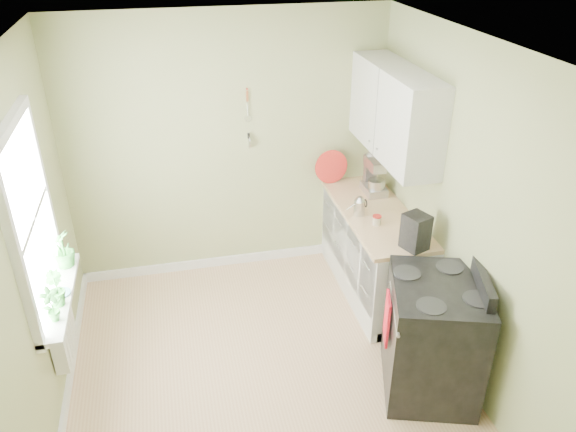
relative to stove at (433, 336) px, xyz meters
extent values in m
cube|color=tan|center=(-1.28, 0.36, -0.51)|extent=(3.20, 3.60, 0.02)
cube|color=white|center=(-1.28, 0.36, 2.21)|extent=(3.20, 3.60, 0.02)
cube|color=tan|center=(-1.28, 2.17, 0.85)|extent=(3.20, 0.02, 2.70)
cube|color=tan|center=(-2.89, 0.36, 0.85)|extent=(0.02, 3.60, 2.70)
cube|color=tan|center=(0.33, 0.36, 0.85)|extent=(0.02, 3.60, 2.70)
cube|color=white|center=(0.02, 1.36, -0.07)|extent=(0.60, 1.60, 0.87)
cube|color=#DDB787|center=(0.01, 1.36, 0.39)|extent=(0.64, 1.60, 0.04)
cube|color=white|center=(0.15, 1.46, 1.35)|extent=(0.35, 1.40, 0.80)
cube|color=white|center=(-2.87, 0.66, 1.05)|extent=(0.02, 1.00, 1.30)
cube|color=white|center=(-2.85, 0.66, 1.73)|extent=(0.06, 1.14, 0.07)
cube|color=white|center=(-2.85, 0.66, 0.36)|extent=(0.06, 1.14, 0.07)
cube|color=white|center=(-2.85, 0.66, 1.05)|extent=(0.04, 1.00, 0.04)
cube|color=white|center=(-2.79, 0.66, 0.38)|extent=(0.18, 1.14, 0.04)
cube|color=white|center=(-2.82, 0.61, 0.05)|extent=(0.12, 0.50, 0.35)
cylinder|color=#DDB787|center=(-1.08, 2.14, 1.38)|extent=(0.02, 0.02, 0.10)
cylinder|color=silver|center=(-1.08, 2.14, 1.26)|extent=(0.01, 0.01, 0.16)
cylinder|color=silver|center=(-1.08, 2.14, 0.92)|extent=(0.01, 0.14, 0.14)
cube|color=black|center=(0.00, 0.00, -0.02)|extent=(0.90, 0.98, 0.96)
cube|color=black|center=(0.00, 0.00, 0.47)|extent=(0.90, 0.98, 0.03)
cube|color=black|center=(0.31, 0.00, 0.54)|extent=(0.31, 0.79, 0.15)
cylinder|color=#B2B2B7|center=(-0.36, 0.00, 0.35)|extent=(0.23, 0.63, 0.02)
cube|color=#B61420|center=(-0.36, 0.11, 0.16)|extent=(0.09, 0.23, 0.40)
cube|color=#B2B2B7|center=(0.13, 1.74, 0.45)|extent=(0.21, 0.30, 0.08)
cube|color=#B2B2B7|center=(0.13, 1.87, 0.59)|extent=(0.12, 0.08, 0.22)
cube|color=#B2B2B7|center=(0.13, 1.76, 0.72)|extent=(0.15, 0.30, 0.10)
sphere|color=#B2B2B7|center=(0.13, 1.87, 0.75)|extent=(0.12, 0.12, 0.12)
cylinder|color=silver|center=(0.13, 1.68, 0.51)|extent=(0.17, 0.17, 0.14)
cylinder|color=silver|center=(-0.18, 1.33, 0.48)|extent=(0.11, 0.11, 0.15)
cone|color=silver|center=(-0.18, 1.33, 0.57)|extent=(0.11, 0.11, 0.04)
cylinder|color=silver|center=(-0.25, 1.33, 0.51)|extent=(0.10, 0.02, 0.08)
cube|color=black|center=(0.08, 0.66, 0.57)|extent=(0.24, 0.25, 0.32)
cylinder|color=black|center=(0.06, 0.66, 0.47)|extent=(0.10, 0.10, 0.11)
cylinder|color=red|center=(-0.23, 2.08, 0.59)|extent=(0.36, 0.10, 0.36)
cylinder|color=#BDAF94|center=(-0.08, 1.11, 0.45)|extent=(0.08, 0.08, 0.08)
cylinder|color=red|center=(-0.08, 1.11, 0.49)|extent=(0.08, 0.08, 0.01)
imported|color=#2E7E2D|center=(-2.78, 0.33, 0.54)|extent=(0.17, 0.16, 0.28)
imported|color=#2E7E2D|center=(-2.78, 0.53, 0.54)|extent=(0.19, 0.19, 0.27)
imported|color=#2E7E2D|center=(-2.78, 1.05, 0.55)|extent=(0.18, 0.18, 0.31)
camera|label=1|loc=(-1.88, -3.07, 2.93)|focal=35.00mm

